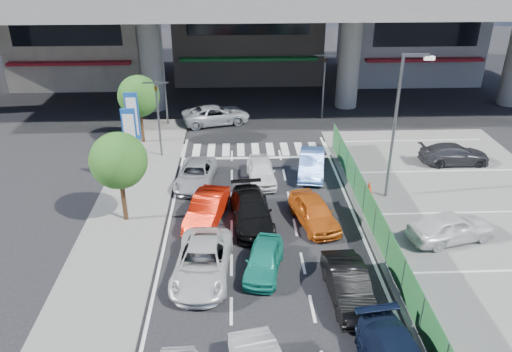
{
  "coord_description": "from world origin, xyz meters",
  "views": [
    {
      "loc": [
        -1.26,
        -18.2,
        13.41
      ],
      "look_at": [
        -0.3,
        4.74,
        2.06
      ],
      "focal_mm": 35.0,
      "sensor_mm": 36.0,
      "label": 1
    }
  ],
  "objects_px": {
    "parked_sedan_white": "(451,227)",
    "sedan_white_mid_left": "(202,262)",
    "tree_far": "(139,96)",
    "traffic_light_left": "(157,99)",
    "taxi_orange_left": "(207,209)",
    "traffic_cone": "(369,187)",
    "wagon_silver_front_left": "(196,175)",
    "street_lamp_right": "(399,116)",
    "signboard_near": "(130,137)",
    "hatch_black_mid_right": "(348,285)",
    "taxi_teal_mid": "(264,260)",
    "traffic_light_right": "(325,69)",
    "sedan_black_mid": "(251,211)",
    "sedan_white_front_mid": "(261,171)",
    "street_lamp_left": "(165,63)",
    "kei_truck_front_right": "(312,164)",
    "signboard_far": "(133,118)",
    "tree_near": "(119,161)",
    "parked_sedan_dgrey": "(454,154)",
    "taxi_orange_right": "(314,212)"
  },
  "relations": [
    {
      "from": "street_lamp_left",
      "to": "parked_sedan_white",
      "type": "bearing_deg",
      "value": -47.39
    },
    {
      "from": "taxi_teal_mid",
      "to": "sedan_black_mid",
      "type": "relative_size",
      "value": 0.75
    },
    {
      "from": "traffic_light_right",
      "to": "sedan_black_mid",
      "type": "distance_m",
      "value": 16.92
    },
    {
      "from": "traffic_light_right",
      "to": "sedan_white_front_mid",
      "type": "xyz_separation_m",
      "value": [
        -5.35,
        -10.76,
        -3.28
      ]
    },
    {
      "from": "traffic_light_left",
      "to": "tree_near",
      "type": "relative_size",
      "value": 1.08
    },
    {
      "from": "street_lamp_left",
      "to": "kei_truck_front_right",
      "type": "height_order",
      "value": "street_lamp_left"
    },
    {
      "from": "traffic_light_right",
      "to": "tree_near",
      "type": "bearing_deg",
      "value": -129.81
    },
    {
      "from": "traffic_light_left",
      "to": "kei_truck_front_right",
      "type": "height_order",
      "value": "traffic_light_left"
    },
    {
      "from": "sedan_white_front_mid",
      "to": "traffic_light_right",
      "type": "bearing_deg",
      "value": 60.33
    },
    {
      "from": "traffic_light_left",
      "to": "taxi_orange_right",
      "type": "bearing_deg",
      "value": -44.66
    },
    {
      "from": "traffic_cone",
      "to": "street_lamp_right",
      "type": "bearing_deg",
      "value": -18.75
    },
    {
      "from": "traffic_light_right",
      "to": "traffic_cone",
      "type": "height_order",
      "value": "traffic_light_right"
    },
    {
      "from": "street_lamp_left",
      "to": "parked_sedan_dgrey",
      "type": "distance_m",
      "value": 20.8
    },
    {
      "from": "sedan_white_mid_left",
      "to": "sedan_white_front_mid",
      "type": "relative_size",
      "value": 1.28
    },
    {
      "from": "signboard_far",
      "to": "hatch_black_mid_right",
      "type": "xyz_separation_m",
      "value": [
        10.69,
        -13.46,
        -2.37
      ]
    },
    {
      "from": "street_lamp_right",
      "to": "traffic_light_left",
      "type": "bearing_deg",
      "value": 155.84
    },
    {
      "from": "parked_sedan_white",
      "to": "sedan_white_mid_left",
      "type": "bearing_deg",
      "value": 86.3
    },
    {
      "from": "traffic_light_right",
      "to": "sedan_black_mid",
      "type": "height_order",
      "value": "traffic_light_right"
    },
    {
      "from": "traffic_light_left",
      "to": "taxi_orange_left",
      "type": "distance_m",
      "value": 9.37
    },
    {
      "from": "parked_sedan_white",
      "to": "taxi_orange_left",
      "type": "bearing_deg",
      "value": 64.07
    },
    {
      "from": "signboard_far",
      "to": "tree_near",
      "type": "bearing_deg",
      "value": -85.1
    },
    {
      "from": "signboard_far",
      "to": "tree_far",
      "type": "distance_m",
      "value": 3.53
    },
    {
      "from": "kei_truck_front_right",
      "to": "parked_sedan_dgrey",
      "type": "bearing_deg",
      "value": 16.21
    },
    {
      "from": "traffic_light_right",
      "to": "sedan_black_mid",
      "type": "relative_size",
      "value": 1.09
    },
    {
      "from": "tree_near",
      "to": "street_lamp_right",
      "type": "bearing_deg",
      "value": 8.03
    },
    {
      "from": "street_lamp_left",
      "to": "tree_far",
      "type": "height_order",
      "value": "street_lamp_left"
    },
    {
      "from": "signboard_near",
      "to": "sedan_white_mid_left",
      "type": "bearing_deg",
      "value": -63.3
    },
    {
      "from": "sedan_white_mid_left",
      "to": "tree_far",
      "type": "bearing_deg",
      "value": 112.31
    },
    {
      "from": "taxi_orange_left",
      "to": "sedan_white_front_mid",
      "type": "height_order",
      "value": "taxi_orange_left"
    },
    {
      "from": "sedan_black_mid",
      "to": "traffic_cone",
      "type": "distance_m",
      "value": 7.28
    },
    {
      "from": "sedan_white_mid_left",
      "to": "kei_truck_front_right",
      "type": "distance_m",
      "value": 11.54
    },
    {
      "from": "taxi_teal_mid",
      "to": "parked_sedan_white",
      "type": "bearing_deg",
      "value": 25.06
    },
    {
      "from": "signboard_near",
      "to": "sedan_white_mid_left",
      "type": "height_order",
      "value": "signboard_near"
    },
    {
      "from": "sedan_white_mid_left",
      "to": "taxi_orange_left",
      "type": "bearing_deg",
      "value": 94.24
    },
    {
      "from": "traffic_cone",
      "to": "wagon_silver_front_left",
      "type": "bearing_deg",
      "value": 170.34
    },
    {
      "from": "taxi_teal_mid",
      "to": "sedan_white_front_mid",
      "type": "xyz_separation_m",
      "value": [
        0.33,
        8.75,
        0.05
      ]
    },
    {
      "from": "hatch_black_mid_right",
      "to": "wagon_silver_front_left",
      "type": "height_order",
      "value": "hatch_black_mid_right"
    },
    {
      "from": "sedan_white_front_mid",
      "to": "traffic_cone",
      "type": "relative_size",
      "value": 5.08
    },
    {
      "from": "taxi_orange_left",
      "to": "traffic_cone",
      "type": "relative_size",
      "value": 5.5
    },
    {
      "from": "traffic_light_left",
      "to": "parked_sedan_white",
      "type": "distance_m",
      "value": 18.6
    },
    {
      "from": "hatch_black_mid_right",
      "to": "taxi_teal_mid",
      "type": "bearing_deg",
      "value": 146.57
    },
    {
      "from": "wagon_silver_front_left",
      "to": "traffic_cone",
      "type": "distance_m",
      "value": 9.96
    },
    {
      "from": "traffic_light_right",
      "to": "tree_far",
      "type": "xyz_separation_m",
      "value": [
        -13.3,
        -4.5,
        -0.55
      ]
    },
    {
      "from": "traffic_light_left",
      "to": "signboard_near",
      "type": "bearing_deg",
      "value": -104.02
    },
    {
      "from": "traffic_light_left",
      "to": "taxi_orange_left",
      "type": "height_order",
      "value": "traffic_light_left"
    },
    {
      "from": "signboard_near",
      "to": "traffic_light_left",
      "type": "bearing_deg",
      "value": 75.98
    },
    {
      "from": "traffic_light_right",
      "to": "parked_sedan_dgrey",
      "type": "bearing_deg",
      "value": -51.73
    },
    {
      "from": "taxi_orange_right",
      "to": "signboard_near",
      "type": "bearing_deg",
      "value": 140.47
    },
    {
      "from": "parked_sedan_dgrey",
      "to": "traffic_cone",
      "type": "height_order",
      "value": "parked_sedan_dgrey"
    },
    {
      "from": "street_lamp_left",
      "to": "sedan_black_mid",
      "type": "distance_m",
      "value": 16.08
    }
  ]
}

